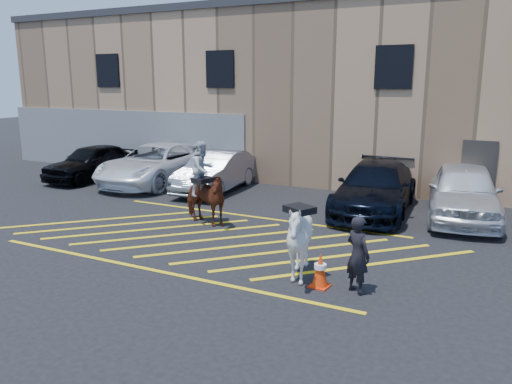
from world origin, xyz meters
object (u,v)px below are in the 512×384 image
at_px(mounted_bay, 203,191).
at_px(traffic_cone, 320,270).
at_px(car_silver_sedan, 216,172).
at_px(car_black_suv, 93,162).
at_px(car_white_suv, 464,192).
at_px(handler, 358,255).
at_px(car_blue_suv, 375,188).
at_px(saddled_white, 299,240).
at_px(car_white_pickup, 157,164).

height_order(mounted_bay, traffic_cone, mounted_bay).
bearing_deg(car_silver_sedan, car_black_suv, 179.49).
height_order(car_white_suv, mounted_bay, mounted_bay).
distance_m(car_silver_sedan, traffic_cone, 9.61).
xyz_separation_m(car_black_suv, mounted_bay, (7.92, -3.69, 0.23)).
height_order(car_black_suv, handler, handler).
distance_m(car_blue_suv, traffic_cone, 6.55).
xyz_separation_m(handler, saddled_white, (-1.28, 0.09, 0.08)).
relative_size(car_white_pickup, car_white_suv, 1.18).
relative_size(handler, traffic_cone, 2.16).
height_order(handler, mounted_bay, mounted_bay).
bearing_deg(car_black_suv, car_white_suv, 3.59).
height_order(car_blue_suv, car_white_suv, car_white_suv).
relative_size(saddled_white, traffic_cone, 2.78).
xyz_separation_m(car_silver_sedan, car_blue_suv, (6.19, -0.42, 0.03)).
height_order(car_white_suv, handler, car_white_suv).
relative_size(car_white_suv, traffic_cone, 6.80).
bearing_deg(car_blue_suv, car_silver_sedan, 172.25).
height_order(handler, saddled_white, saddled_white).
relative_size(car_blue_suv, mounted_bay, 2.20).
relative_size(car_white_pickup, car_blue_suv, 1.08).
bearing_deg(car_blue_suv, mounted_bay, -142.37).
xyz_separation_m(car_silver_sedan, saddled_white, (6.09, -6.78, 0.12)).
distance_m(car_black_suv, handler, 14.75).
relative_size(car_white_suv, handler, 3.16).
height_order(car_black_suv, mounted_bay, mounted_bay).
xyz_separation_m(car_white_pickup, car_white_suv, (11.68, -0.24, 0.03)).
bearing_deg(car_silver_sedan, handler, -47.48).
distance_m(car_black_suv, car_white_suv, 14.68).
distance_m(car_blue_suv, handler, 6.56).
xyz_separation_m(car_silver_sedan, traffic_cone, (6.63, -6.95, -0.39)).
relative_size(car_white_pickup, handler, 3.71).
height_order(car_black_suv, traffic_cone, car_black_suv).
xyz_separation_m(car_white_pickup, handler, (10.26, -7.01, -0.02)).
bearing_deg(car_white_pickup, mounted_bay, -42.36).
distance_m(saddled_white, traffic_cone, 0.76).
xyz_separation_m(mounted_bay, saddled_white, (4.06, -2.68, -0.12)).
distance_m(car_white_pickup, car_white_suv, 11.69).
xyz_separation_m(car_white_pickup, mounted_bay, (4.92, -4.24, 0.18)).
bearing_deg(car_white_suv, saddled_white, -119.03).
distance_m(mounted_bay, saddled_white, 4.87).
relative_size(car_blue_suv, saddled_white, 2.66).
height_order(car_silver_sedan, saddled_white, saddled_white).
bearing_deg(car_white_pickup, saddled_white, -39.25).
bearing_deg(car_white_pickup, car_white_suv, -2.82).
xyz_separation_m(car_white_pickup, saddled_white, (8.98, -6.92, 0.06)).
relative_size(car_black_suv, handler, 2.83).
bearing_deg(car_white_suv, mounted_bay, -156.44).
bearing_deg(mounted_bay, traffic_cone, -31.75).
bearing_deg(car_blue_suv, handler, -83.49).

